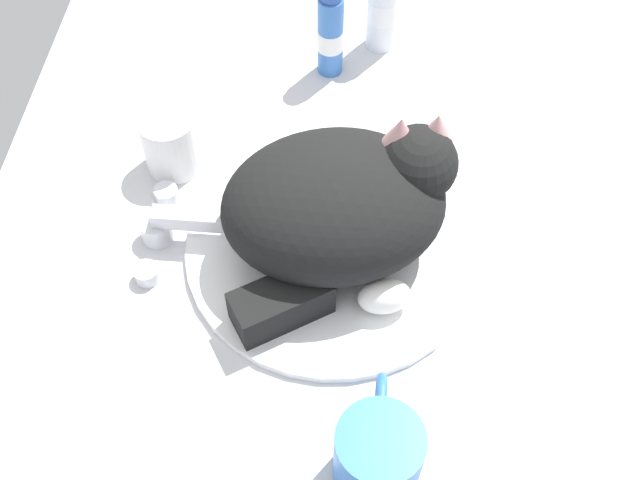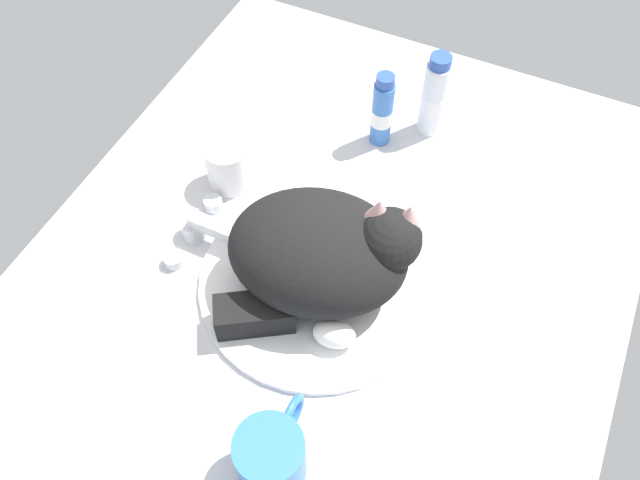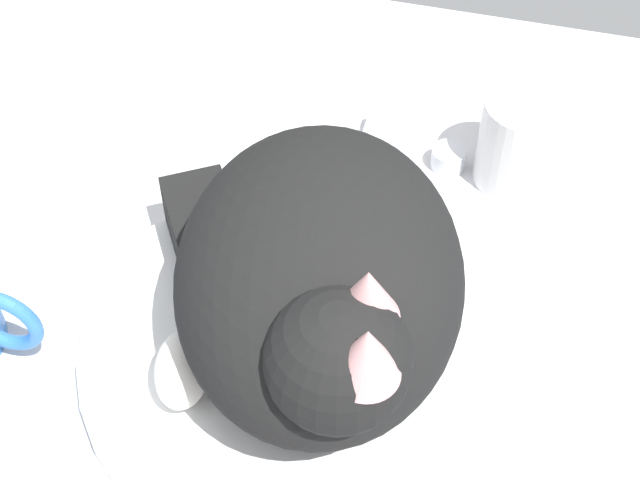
% 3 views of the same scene
% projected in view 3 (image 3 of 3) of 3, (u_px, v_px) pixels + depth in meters
% --- Properties ---
extents(ground_plane, '(1.10, 0.83, 0.03)m').
position_uv_depth(ground_plane, '(320.00, 361.00, 0.69)').
color(ground_plane, silver).
extents(sink_basin, '(0.33, 0.33, 0.01)m').
position_uv_depth(sink_basin, '(320.00, 344.00, 0.68)').
color(sink_basin, white).
rests_on(sink_basin, ground_plane).
extents(faucet, '(0.14, 0.12, 0.05)m').
position_uv_depth(faucet, '(377.00, 149.00, 0.78)').
color(faucet, silver).
rests_on(faucet, ground_plane).
extents(cat, '(0.26, 0.27, 0.16)m').
position_uv_depth(cat, '(316.00, 284.00, 0.61)').
color(cat, black).
rests_on(cat, sink_basin).
extents(rinse_cup, '(0.07, 0.07, 0.08)m').
position_uv_depth(rinse_cup, '(521.00, 142.00, 0.76)').
color(rinse_cup, white).
rests_on(rinse_cup, ground_plane).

